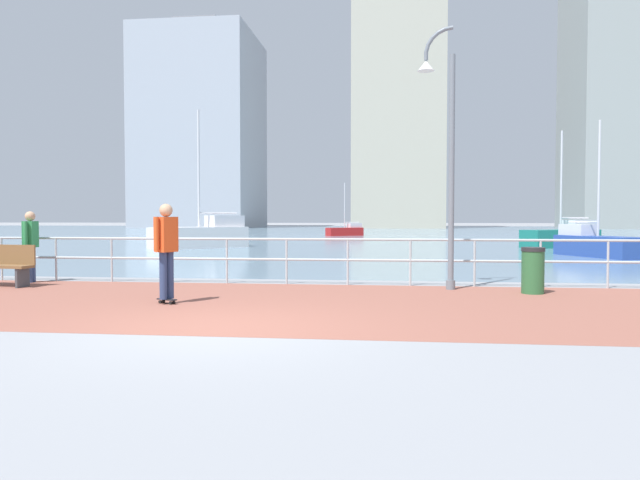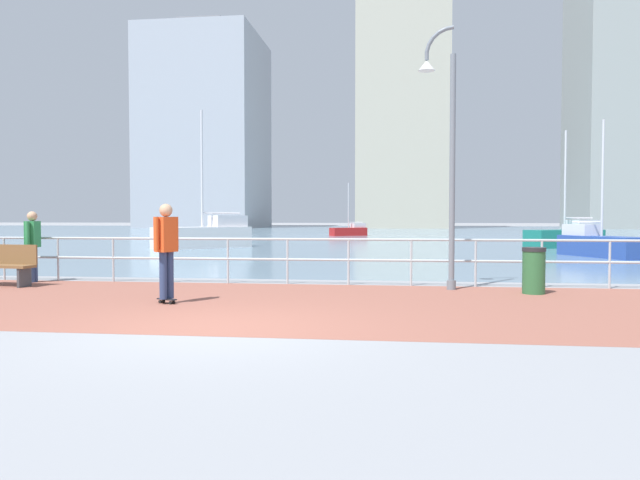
# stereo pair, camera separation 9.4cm
# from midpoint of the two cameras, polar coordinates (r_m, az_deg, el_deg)

# --- Properties ---
(ground) EXTENTS (220.00, 220.00, 0.00)m
(ground) POSITION_cam_midpoint_polar(r_m,az_deg,el_deg) (48.04, 4.36, 0.35)
(ground) COLOR gray
(brick_paving) EXTENTS (28.00, 6.06, 0.01)m
(brick_paving) POSITION_cam_midpoint_polar(r_m,az_deg,el_deg) (10.82, -5.77, -5.96)
(brick_paving) COLOR #935647
(brick_paving) RESTS_ON ground
(harbor_water) EXTENTS (180.00, 88.00, 0.00)m
(harbor_water) POSITION_cam_midpoint_polar(r_m,az_deg,el_deg) (58.53, 4.88, 0.68)
(harbor_water) COLOR #6B899E
(harbor_water) RESTS_ON ground
(waterfront_railing) EXTENTS (25.25, 0.06, 1.06)m
(waterfront_railing) POSITION_cam_midpoint_polar(r_m,az_deg,el_deg) (13.70, -2.92, -1.17)
(waterfront_railing) COLOR #B2BCC1
(waterfront_railing) RESTS_ON ground
(lamppost) EXTENTS (0.82, 0.36, 5.52)m
(lamppost) POSITION_cam_midpoint_polar(r_m,az_deg,el_deg) (13.01, 11.98, 8.86)
(lamppost) COLOR slate
(lamppost) RESTS_ON ground
(skateboarder) EXTENTS (0.41, 0.53, 1.77)m
(skateboarder) POSITION_cam_midpoint_polar(r_m,az_deg,el_deg) (10.90, -14.17, -0.33)
(skateboarder) COLOR black
(skateboarder) RESTS_ON ground
(bystander) EXTENTS (0.28, 0.56, 1.67)m
(bystander) POSITION_cam_midpoint_polar(r_m,az_deg,el_deg) (15.60, -25.50, -0.05)
(bystander) COLOR #384C7A
(bystander) RESTS_ON ground
(trash_bin) EXTENTS (0.46, 0.46, 0.93)m
(trash_bin) POSITION_cam_midpoint_polar(r_m,az_deg,el_deg) (12.73, 19.85, -2.74)
(trash_bin) COLOR #2D6638
(trash_bin) RESTS_ON ground
(park_bench) EXTENTS (1.64, 0.64, 0.92)m
(park_bench) POSITION_cam_midpoint_polar(r_m,az_deg,el_deg) (15.08, -27.84, -2.08)
(park_bench) COLOR brown
(park_bench) RESTS_ON ground
(sailboat_navy) EXTENTS (4.44, 4.55, 6.83)m
(sailboat_navy) POSITION_cam_midpoint_polar(r_m,az_deg,el_deg) (30.47, -10.74, 0.49)
(sailboat_navy) COLOR white
(sailboat_navy) RESTS_ON ground
(sailboat_ivory) EXTENTS (2.53, 3.90, 5.26)m
(sailboat_ivory) POSITION_cam_midpoint_polar(r_m,az_deg,el_deg) (25.57, 25.08, -0.33)
(sailboat_ivory) COLOR #284799
(sailboat_ivory) RESTS_ON ground
(sailboat_teal) EXTENTS (3.09, 2.54, 4.35)m
(sailboat_teal) POSITION_cam_midpoint_polar(r_m,az_deg,el_deg) (49.49, 2.88, 0.89)
(sailboat_teal) COLOR #B21E1E
(sailboat_teal) RESTS_ON ground
(sailboat_gray) EXTENTS (4.26, 3.21, 5.87)m
(sailboat_gray) POSITION_cam_midpoint_polar(r_m,az_deg,el_deg) (32.67, 22.48, 0.32)
(sailboat_gray) COLOR #197266
(sailboat_gray) RESTS_ON ground
(tower_glass) EXTENTS (16.43, 17.70, 30.77)m
(tower_glass) POSITION_cam_midpoint_polar(r_m,az_deg,el_deg) (94.12, -10.73, 10.11)
(tower_glass) COLOR #A3A8B2
(tower_glass) RESTS_ON ground
(tower_beige) EXTENTS (11.03, 13.96, 47.57)m
(tower_beige) POSITION_cam_midpoint_polar(r_m,az_deg,el_deg) (93.56, 26.56, 15.20)
(tower_beige) COLOR #939993
(tower_beige) RESTS_ON ground
(tower_concrete) EXTENTS (12.55, 10.62, 35.76)m
(tower_concrete) POSITION_cam_midpoint_polar(r_m,az_deg,el_deg) (86.75, 7.88, 12.47)
(tower_concrete) COLOR #B2AD99
(tower_concrete) RESTS_ON ground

